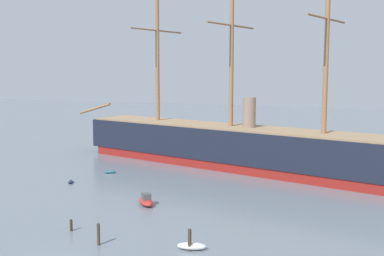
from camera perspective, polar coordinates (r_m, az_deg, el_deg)
The scene contains 10 objects.
tall_ship at distance 83.47m, azimuth 4.66°, elevation -2.11°, with size 72.19×24.83×35.36m.
dinghy_foreground_right at distance 46.08m, azimuth -0.03°, elevation -14.01°, with size 3.02×1.92×0.66m.
motorboat_near_centre at distance 60.58m, azimuth -5.57°, elevation -8.71°, with size 3.70×3.77×1.57m.
dinghy_mid_left at distance 74.31m, azimuth -14.38°, elevation -6.26°, with size 1.55×1.94×0.42m.
dinghy_alongside_bow at distance 79.96m, azimuth -9.84°, elevation -5.22°, with size 2.09×1.71×0.46m.
sailboat_far_left at distance 102.54m, azimuth -10.13°, elevation -2.50°, with size 3.68×1.98×4.59m.
motorboat_distant_centre at distance 98.16m, azimuth 8.12°, elevation -2.79°, with size 3.49×3.48×1.46m.
mooring_piling_nearest at distance 45.47m, azimuth -0.29°, elevation -13.33°, with size 0.34×0.34×2.10m, color #423323.
mooring_piling_left_pair at distance 52.50m, azimuth -14.33°, elevation -11.27°, with size 0.29×0.29×1.23m, color #382B1E.
mooring_piling_right_pair at distance 47.74m, azimuth -11.19°, elevation -12.44°, with size 0.30×0.30×2.15m, color #423323.
Camera 1 is at (26.59, -31.52, 16.66)m, focal length 44.34 mm.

